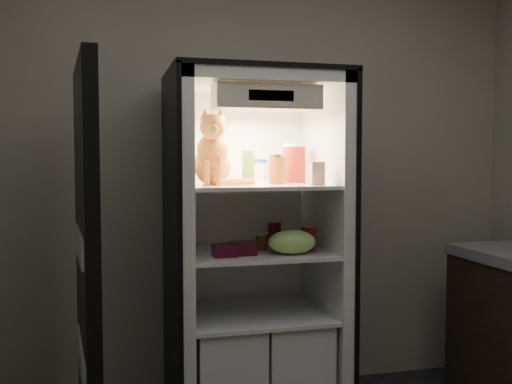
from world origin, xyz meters
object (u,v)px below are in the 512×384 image
refrigerator (253,276)px  soda_can_a (275,233)px  pepper_jar (294,163)px  berry_box_left (225,251)px  condiment_jar (262,242)px  cream_carton (316,174)px  soda_can_b (309,238)px  soda_can_c (308,238)px  grape_bag (292,242)px  berry_box_right (243,248)px  parmesan_shaker (248,167)px  salsa_jar (277,169)px  tabby_cat (213,156)px  mayo_tub (258,171)px

refrigerator → soda_can_a: bearing=28.5°
pepper_jar → berry_box_left: (-0.45, -0.25, -0.43)m
condiment_jar → cream_carton: bearing=-40.6°
soda_can_b → soda_can_c: (-0.03, -0.08, 0.01)m
refrigerator → grape_bag: 0.34m
refrigerator → soda_can_c: bearing=-30.1°
cream_carton → berry_box_right: (-0.36, 0.08, -0.38)m
soda_can_b → berry_box_right: size_ratio=0.92×
pepper_jar → cream_carton: pepper_jar is taller
cream_carton → condiment_jar: size_ratio=1.31×
refrigerator → soda_can_a: size_ratio=14.12×
refrigerator → berry_box_right: refrigerator is taller
parmesan_shaker → soda_can_b: (0.33, -0.04, -0.38)m
pepper_jar → cream_carton: bearing=-87.3°
cream_carton → condiment_jar: 0.47m
salsa_jar → grape_bag: (0.04, -0.14, -0.37)m
tabby_cat → soda_can_b: tabby_cat is taller
pepper_jar → refrigerator: bearing=-169.0°
berry_box_left → tabby_cat: bearing=101.5°
refrigerator → pepper_jar: 0.66m
refrigerator → soda_can_b: (0.29, -0.08, 0.20)m
salsa_jar → soda_can_a: size_ratio=1.17×
soda_can_a → soda_can_c: (0.12, -0.23, -0.00)m
parmesan_shaker → mayo_tub: bearing=58.6°
grape_bag → soda_can_c: bearing=31.9°
salsa_jar → cream_carton: bearing=-49.8°
cream_carton → berry_box_left: cream_carton is taller
tabby_cat → condiment_jar: tabby_cat is taller
berry_box_left → parmesan_shaker: bearing=46.2°
soda_can_b → berry_box_right: 0.40m
pepper_jar → berry_box_left: bearing=-150.2°
tabby_cat → soda_can_a: (0.37, 0.14, -0.43)m
cream_carton → grape_bag: bearing=163.1°
soda_can_a → grape_bag: (0.00, -0.30, -0.01)m
soda_can_c → condiment_jar: size_ratio=1.48×
condiment_jar → pepper_jar: bearing=27.5°
berry_box_right → refrigerator: bearing=61.4°
refrigerator → mayo_tub: refrigerator is taller
refrigerator → soda_can_a: refrigerator is taller
mayo_tub → soda_can_b: (0.23, -0.20, -0.36)m
mayo_tub → refrigerator: bearing=-117.8°
tabby_cat → parmesan_shaker: size_ratio=2.20×
soda_can_b → soda_can_c: 0.08m
parmesan_shaker → soda_can_c: parmesan_shaker is taller
pepper_jar → berry_box_left: size_ratio=1.91×
salsa_jar → soda_can_c: size_ratio=1.17×
salsa_jar → soda_can_b: salsa_jar is taller
mayo_tub → cream_carton: 0.43m
parmesan_shaker → condiment_jar: size_ratio=1.97×
condiment_jar → berry_box_left: 0.27m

